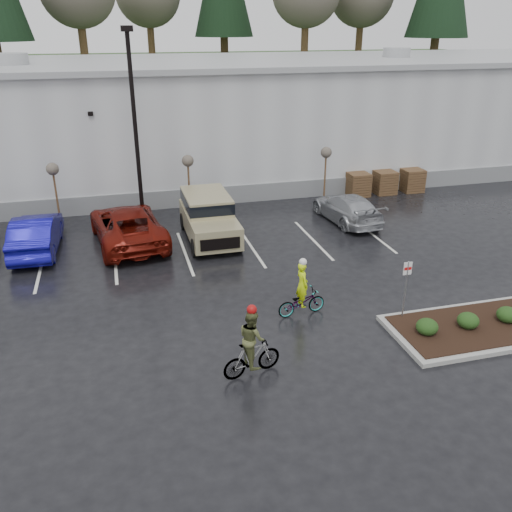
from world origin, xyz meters
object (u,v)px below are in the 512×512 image
object	(u,v)px
pallet_stack_b	(384,182)
car_far_silver	(347,208)
sapling_east	(326,156)
lamppost	(134,109)
cyclist_olive	(252,350)
suv_tan	(209,219)
cyclist_hivis	(302,297)
pallet_stack_c	(412,180)
car_blue	(36,234)
sapling_mid	(188,164)
car_red	(128,225)
sapling_west	(53,173)
pallet_stack_a	(358,184)
fire_lane_sign	(406,283)

from	to	relation	value
pallet_stack_b	car_far_silver	xyz separation A→B (m)	(-4.16, -3.99, 0.03)
sapling_east	lamppost	bearing A→B (deg)	-174.29
cyclist_olive	suv_tan	bearing A→B (deg)	-17.14
sapling_east	cyclist_hivis	size ratio (longest dim) A/B	1.51
cyclist_olive	pallet_stack_b	bearing A→B (deg)	-51.21
suv_tan	car_far_silver	xyz separation A→B (m)	(7.19, 0.71, -0.33)
pallet_stack_c	cyclist_olive	world-z (taller)	cyclist_olive
car_blue	cyclist_olive	world-z (taller)	cyclist_olive
sapling_mid	pallet_stack_c	bearing A→B (deg)	4.24
car_red	sapling_west	bearing A→B (deg)	-52.05
pallet_stack_b	pallet_stack_a	bearing A→B (deg)	180.00
sapling_west	car_blue	bearing A→B (deg)	-103.21
pallet_stack_a	suv_tan	xyz separation A→B (m)	(-9.64, -4.69, 0.35)
fire_lane_sign	cyclist_olive	world-z (taller)	cyclist_olive
car_red	cyclist_olive	bearing A→B (deg)	97.38
car_red	cyclist_olive	size ratio (longest dim) A/B	2.74
sapling_west	cyclist_olive	distance (m)	15.80
pallet_stack_b	fire_lane_sign	bearing A→B (deg)	-114.88
lamppost	pallet_stack_c	size ratio (longest dim) A/B	6.83
sapling_east	car_red	world-z (taller)	sapling_east
sapling_east	suv_tan	distance (m)	8.22
pallet_stack_b	car_red	world-z (taller)	car_red
sapling_east	cyclist_olive	distance (m)	16.57
sapling_mid	pallet_stack_b	bearing A→B (deg)	4.89
sapling_west	car_far_silver	size ratio (longest dim) A/B	0.66
pallet_stack_b	suv_tan	size ratio (longest dim) A/B	0.26
pallet_stack_a	car_blue	bearing A→B (deg)	-166.47
car_blue	cyclist_hivis	distance (m)	12.56
cyclist_olive	sapling_west	bearing A→B (deg)	9.77
pallet_stack_c	car_blue	size ratio (longest dim) A/B	0.27
lamppost	cyclist_hivis	bearing A→B (deg)	-66.17
fire_lane_sign	cyclist_olive	size ratio (longest dim) A/B	0.98
sapling_west	car_blue	size ratio (longest dim) A/B	0.64
fire_lane_sign	car_red	xyz separation A→B (m)	(-8.62, 9.63, -0.55)
pallet_stack_c	cyclist_hivis	distance (m)	16.89
sapling_mid	sapling_east	distance (m)	7.50
sapling_west	pallet_stack_a	xyz separation A→B (m)	(16.50, 1.00, -2.05)
sapling_mid	fire_lane_sign	world-z (taller)	sapling_mid
lamppost	sapling_east	distance (m)	10.48
sapling_mid	pallet_stack_b	xyz separation A→B (m)	(11.70, 1.00, -2.05)
suv_tan	cyclist_olive	xyz separation A→B (m)	(-0.75, -10.75, -0.20)
sapling_west	car_far_silver	world-z (taller)	sapling_west
pallet_stack_a	sapling_mid	bearing A→B (deg)	-174.29
cyclist_hivis	sapling_mid	bearing A→B (deg)	3.15
sapling_west	sapling_mid	xyz separation A→B (m)	(6.50, 0.00, 0.00)
sapling_east	cyclist_hivis	xyz separation A→B (m)	(-5.36, -11.50, -2.06)
sapling_east	pallet_stack_c	bearing A→B (deg)	9.46
pallet_stack_c	suv_tan	xyz separation A→B (m)	(-13.14, -4.69, 0.35)
pallet_stack_c	suv_tan	size ratio (longest dim) A/B	0.26
cyclist_hivis	pallet_stack_a	bearing A→B (deg)	-39.55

